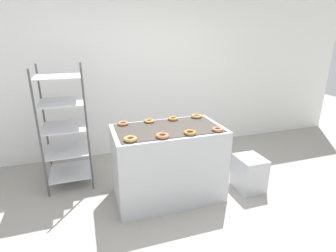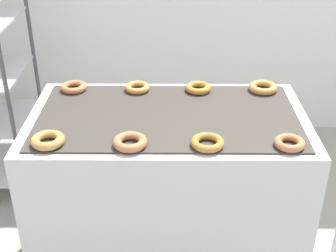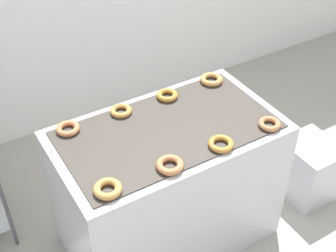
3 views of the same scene
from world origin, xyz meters
TOP-DOWN VIEW (x-y plane):
  - ground_plane at (0.00, 0.00)m, footprint 14.00×14.00m
  - wall_back at (0.00, 2.12)m, footprint 8.00×0.05m
  - fryer_machine at (0.00, 0.61)m, footprint 1.26×0.72m
  - baking_rack_cart at (-1.14, 1.33)m, footprint 0.56×0.59m
  - glaze_bin at (1.04, 0.43)m, footprint 0.32×0.37m
  - donut_near_left at (-0.48, 0.35)m, footprint 0.14×0.14m
  - donut_near_midleft at (-0.15, 0.34)m, footprint 0.14×0.14m
  - donut_near_midright at (0.16, 0.34)m, footprint 0.13×0.13m
  - donut_near_right at (0.49, 0.34)m, footprint 0.12×0.12m
  - donut_far_left at (-0.47, 0.87)m, footprint 0.13×0.13m
  - donut_far_midleft at (-0.15, 0.87)m, footprint 0.12×0.12m
  - donut_far_midright at (0.15, 0.87)m, footprint 0.13×0.13m
  - donut_far_right at (0.47, 0.87)m, footprint 0.14×0.14m

SIDE VIEW (x-z plane):
  - ground_plane at x=0.00m, z-range 0.00..0.00m
  - glaze_bin at x=1.04m, z-range 0.00..0.44m
  - fryer_machine at x=0.00m, z-range 0.00..0.90m
  - baking_rack_cart at x=-1.14m, z-range 0.01..1.57m
  - donut_near_midright at x=0.16m, z-range 0.90..0.93m
  - donut_near_right at x=0.49m, z-range 0.90..0.93m
  - donut_far_midleft at x=-0.15m, z-range 0.90..0.93m
  - donut_far_left at x=-0.47m, z-range 0.90..0.93m
  - donut_far_midright at x=0.15m, z-range 0.90..0.93m
  - donut_near_midleft at x=-0.15m, z-range 0.90..0.93m
  - donut_far_right at x=0.47m, z-range 0.90..0.93m
  - donut_near_left at x=-0.48m, z-range 0.90..0.93m
  - wall_back at x=0.00m, z-range 0.00..2.80m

